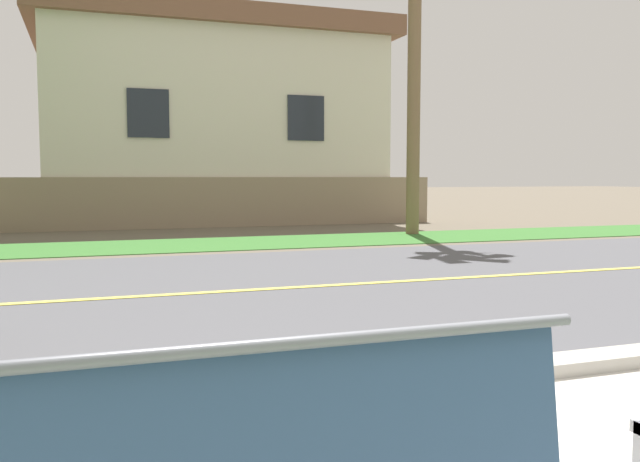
# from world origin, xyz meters

# --- Properties ---
(ground_plane) EXTENTS (140.00, 140.00, 0.00)m
(ground_plane) POSITION_xyz_m (0.00, 8.00, 0.00)
(ground_plane) COLOR #665B4C
(curb_edge) EXTENTS (44.00, 0.30, 0.11)m
(curb_edge) POSITION_xyz_m (0.00, 2.35, 0.06)
(curb_edge) COLOR #ADA89E
(curb_edge) RESTS_ON ground_plane
(street_asphalt) EXTENTS (52.00, 8.00, 0.01)m
(street_asphalt) POSITION_xyz_m (0.00, 6.50, 0.00)
(street_asphalt) COLOR #515156
(street_asphalt) RESTS_ON ground_plane
(road_centre_line) EXTENTS (48.00, 0.14, 0.01)m
(road_centre_line) POSITION_xyz_m (0.00, 6.50, 0.01)
(road_centre_line) COLOR #E0CC4C
(road_centre_line) RESTS_ON ground_plane
(far_verge_grass) EXTENTS (48.00, 2.80, 0.02)m
(far_verge_grass) POSITION_xyz_m (0.00, 12.30, 0.01)
(far_verge_grass) COLOR #38702D
(far_verge_grass) RESTS_ON ground_plane
(garden_wall) EXTENTS (13.00, 0.36, 1.40)m
(garden_wall) POSITION_xyz_m (1.81, 17.05, 0.70)
(garden_wall) COLOR gray
(garden_wall) RESTS_ON ground_plane
(house_across_street) EXTENTS (10.69, 6.91, 6.26)m
(house_across_street) POSITION_xyz_m (2.17, 20.25, 3.17)
(house_across_street) COLOR beige
(house_across_street) RESTS_ON ground_plane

